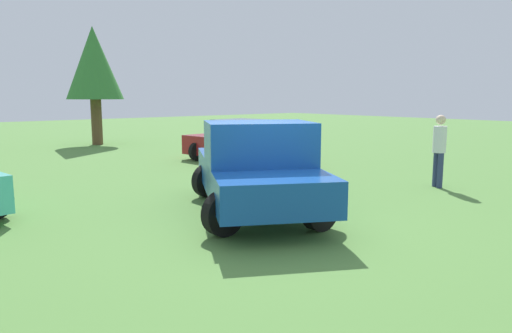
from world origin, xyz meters
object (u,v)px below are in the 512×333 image
object	(u,v)px
pickup_truck	(257,166)
person_visitor	(439,146)
tree_back_right	(94,64)
sedan_far	(242,143)

from	to	relation	value
pickup_truck	person_visitor	distance (m)	5.23
tree_back_right	person_visitor	bearing A→B (deg)	-81.22
tree_back_right	sedan_far	bearing A→B (deg)	-81.48
pickup_truck	sedan_far	xyz separation A→B (m)	(4.10, 5.64, -0.24)
sedan_far	person_visitor	size ratio (longest dim) A/B	2.49
pickup_truck	tree_back_right	distance (m)	15.39
sedan_far	tree_back_right	distance (m)	9.83
person_visitor	sedan_far	bearing A→B (deg)	129.18
pickup_truck	sedan_far	size ratio (longest dim) A/B	1.13
pickup_truck	tree_back_right	world-z (taller)	tree_back_right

